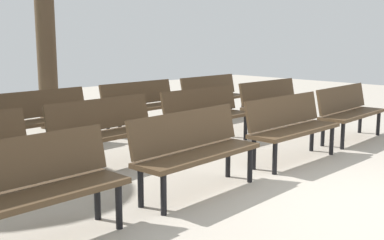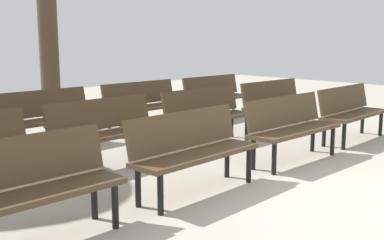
{
  "view_description": "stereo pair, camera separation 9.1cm",
  "coord_description": "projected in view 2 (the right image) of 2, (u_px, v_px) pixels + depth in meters",
  "views": [
    {
      "loc": [
        -4.46,
        -2.01,
        1.66
      ],
      "look_at": [
        0.0,
        2.55,
        0.55
      ],
      "focal_mm": 44.67,
      "sensor_mm": 36.0,
      "label": 1
    },
    {
      "loc": [
        -4.4,
        -2.08,
        1.66
      ],
      "look_at": [
        0.0,
        2.55,
        0.55
      ],
      "focal_mm": 44.67,
      "sensor_mm": 36.0,
      "label": 2
    }
  ],
  "objects": [
    {
      "name": "ground_plane",
      "position": [
        368.0,
        206.0,
        4.75
      ],
      "size": [
        24.0,
        24.0,
        0.0
      ],
      "primitive_type": "plane",
      "color": "#B2A899"
    },
    {
      "name": "bench_r0_c0",
      "position": [
        24.0,
        185.0,
        3.79
      ],
      "size": [
        1.62,
        0.54,
        0.87
      ],
      "rotation": [
        0.0,
        0.0,
        0.03
      ],
      "color": "#4C3823",
      "rests_on": "ground_plane"
    },
    {
      "name": "bench_r0_c1",
      "position": [
        192.0,
        147.0,
        5.1
      ],
      "size": [
        1.63,
        0.58,
        0.87
      ],
      "rotation": [
        0.0,
        0.0,
        0.06
      ],
      "color": "#4C3823",
      "rests_on": "ground_plane"
    },
    {
      "name": "bench_r0_c2",
      "position": [
        291.0,
        124.0,
        6.41
      ],
      "size": [
        1.61,
        0.51,
        0.87
      ],
      "rotation": [
        0.0,
        0.0,
        0.02
      ],
      "color": "#4C3823",
      "rests_on": "ground_plane"
    },
    {
      "name": "bench_r1_c1",
      "position": [
        106.0,
        128.0,
        6.16
      ],
      "size": [
        1.63,
        0.58,
        0.87
      ],
      "rotation": [
        0.0,
        0.0,
        0.06
      ],
      "color": "#4C3823",
      "rests_on": "ground_plane"
    },
    {
      "name": "bench_r2_c2",
      "position": [
        144.0,
        103.0,
        8.51
      ],
      "size": [
        1.62,
        0.55,
        0.87
      ],
      "rotation": [
        0.0,
        0.0,
        0.04
      ],
      "color": "#4C3823",
      "rests_on": "ground_plane"
    },
    {
      "name": "bench_r1_c2",
      "position": [
        207.0,
        113.0,
        7.41
      ],
      "size": [
        1.61,
        0.52,
        0.87
      ],
      "rotation": [
        0.0,
        0.0,
        0.03
      ],
      "color": "#4C3823",
      "rests_on": "ground_plane"
    },
    {
      "name": "bench_r2_c1",
      "position": [
        45.0,
        116.0,
        7.14
      ],
      "size": [
        1.63,
        0.58,
        0.87
      ],
      "rotation": [
        0.0,
        0.0,
        0.06
      ],
      "color": "#4C3823",
      "rests_on": "ground_plane"
    },
    {
      "name": "tree_1",
      "position": [
        49.0,
        57.0,
        8.71
      ],
      "size": [
        0.35,
        0.35,
        2.61
      ],
      "color": "#4C3A28",
      "rests_on": "ground_plane"
    },
    {
      "name": "bench_r1_c3",
      "position": [
        276.0,
        101.0,
        8.72
      ],
      "size": [
        1.61,
        0.5,
        0.87
      ],
      "rotation": [
        0.0,
        0.0,
        0.01
      ],
      "color": "#4C3823",
      "rests_on": "ground_plane"
    },
    {
      "name": "bench_r0_c3",
      "position": [
        350.0,
        110.0,
        7.72
      ],
      "size": [
        1.63,
        0.58,
        0.87
      ],
      "rotation": [
        0.0,
        0.0,
        0.06
      ],
      "color": "#4C3823",
      "rests_on": "ground_plane"
    },
    {
      "name": "bench_r2_c3",
      "position": [
        216.0,
        94.0,
        9.8
      ],
      "size": [
        1.62,
        0.56,
        0.87
      ],
      "rotation": [
        0.0,
        0.0,
        0.05
      ],
      "color": "#4C3823",
      "rests_on": "ground_plane"
    }
  ]
}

